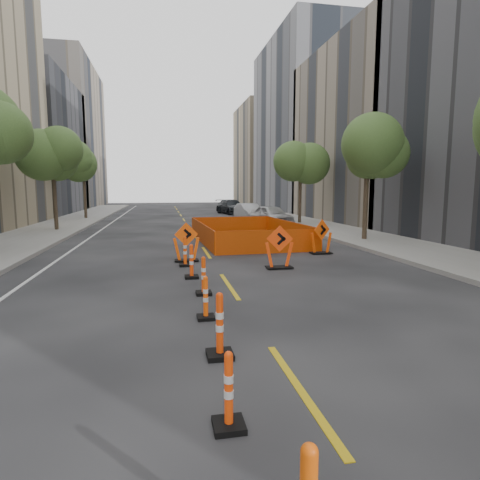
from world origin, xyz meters
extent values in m
plane|color=black|center=(0.00, 0.00, 0.00)|extent=(140.00, 140.00, 0.00)
cube|color=gray|center=(9.00, 12.00, 0.07)|extent=(4.00, 90.00, 0.15)
cube|color=#4C4C51|center=(-17.00, 39.20, 7.00)|extent=(12.00, 16.00, 14.00)
cube|color=gray|center=(-17.00, 55.60, 10.00)|extent=(12.00, 20.00, 20.00)
cube|color=gray|center=(17.00, 23.80, 7.00)|extent=(12.00, 16.00, 14.00)
cube|color=gray|center=(17.00, 40.20, 10.00)|extent=(12.00, 18.00, 20.00)
cube|color=tan|center=(17.00, 58.60, 8.00)|extent=(12.00, 14.00, 16.00)
cylinder|color=#382B1E|center=(-8.40, 20.00, 1.57)|extent=(0.24, 0.24, 3.15)
sphere|color=#3C5B27|center=(-8.40, 20.00, 4.55)|extent=(2.80, 2.80, 2.80)
cylinder|color=#382B1E|center=(-8.40, 30.00, 1.57)|extent=(0.24, 0.24, 3.15)
sphere|color=#3C5B27|center=(-8.40, 30.00, 4.55)|extent=(2.80, 2.80, 2.80)
cylinder|color=#382B1E|center=(8.40, 12.00, 1.57)|extent=(0.24, 0.24, 3.15)
sphere|color=#3C5B27|center=(8.40, 12.00, 4.55)|extent=(2.80, 2.80, 2.80)
cylinder|color=#382B1E|center=(8.40, 22.00, 1.57)|extent=(0.24, 0.24, 3.15)
sphere|color=#3C5B27|center=(8.40, 22.00, 4.55)|extent=(2.80, 2.80, 2.80)
imported|color=silver|center=(6.05, 21.45, 0.76)|extent=(2.70, 4.73, 1.52)
imported|color=#B2B2B7|center=(5.44, 26.46, 0.72)|extent=(1.95, 4.49, 1.44)
imported|color=black|center=(5.41, 35.13, 0.76)|extent=(3.14, 5.54, 1.51)
camera|label=1|loc=(-1.80, -6.93, 2.76)|focal=30.00mm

